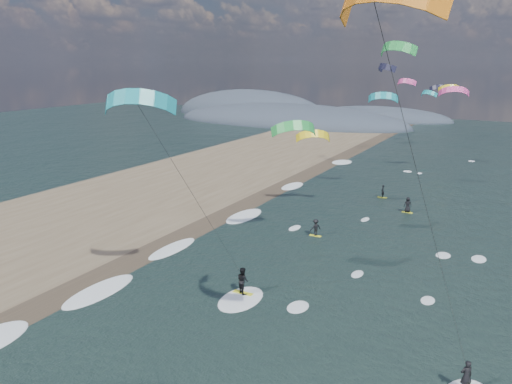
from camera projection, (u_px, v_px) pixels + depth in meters
The scene contains 9 objects.
ground at pixel (159, 382), 25.15m from camera, with size 260.00×260.00×0.00m, color black.
sand_strip at pixel (21, 241), 44.77m from camera, with size 26.00×240.00×0.00m, color brown.
wet_sand_strip at pixel (121, 266), 39.20m from camera, with size 3.00×240.00×0.00m, color #382D23.
coastal_hills at pixel (283, 119), 137.42m from camera, with size 80.00×41.00×15.00m.
kitesurfer_near_a at pixel (396, 94), 17.89m from camera, with size 7.88×8.95×18.92m.
kitesurfer_near_b at pixel (170, 163), 29.58m from camera, with size 7.34×8.98×14.73m.
far_kitesurfers at pixel (363, 212), 50.36m from camera, with size 6.91×17.02×1.69m.
bg_kite_field at pixel (407, 89), 67.82m from camera, with size 13.79×71.94×9.81m.
shoreline_surf at pixel (171, 250), 42.67m from camera, with size 2.40×79.40×0.11m.
Camera 1 is at (14.78, -16.83, 15.71)m, focal length 35.00 mm.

